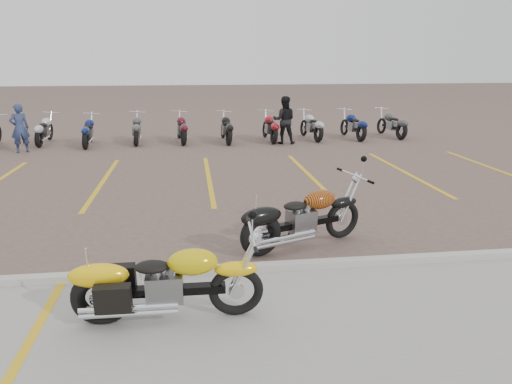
{
  "coord_description": "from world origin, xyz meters",
  "views": [
    {
      "loc": [
        -0.45,
        -8.76,
        3.07
      ],
      "look_at": [
        0.68,
        -0.26,
        0.75
      ],
      "focal_mm": 35.0,
      "sensor_mm": 36.0,
      "label": 1
    }
  ],
  "objects_px": {
    "person_b": "(284,120)",
    "yellow_cruiser": "(164,285)",
    "flame_cruiser": "(300,220)",
    "person_a": "(20,128)"
  },
  "relations": [
    {
      "from": "yellow_cruiser",
      "to": "flame_cruiser",
      "type": "relative_size",
      "value": 1.03
    },
    {
      "from": "person_b",
      "to": "flame_cruiser",
      "type": "bearing_deg",
      "value": 91.12
    },
    {
      "from": "yellow_cruiser",
      "to": "person_b",
      "type": "bearing_deg",
      "value": 73.79
    },
    {
      "from": "yellow_cruiser",
      "to": "flame_cruiser",
      "type": "xyz_separation_m",
      "value": [
        2.11,
        2.12,
        0.01
      ]
    },
    {
      "from": "person_a",
      "to": "person_b",
      "type": "height_order",
      "value": "person_b"
    },
    {
      "from": "flame_cruiser",
      "to": "person_b",
      "type": "height_order",
      "value": "person_b"
    },
    {
      "from": "yellow_cruiser",
      "to": "flame_cruiser",
      "type": "distance_m",
      "value": 2.99
    },
    {
      "from": "yellow_cruiser",
      "to": "person_a",
      "type": "distance_m",
      "value": 12.88
    },
    {
      "from": "person_b",
      "to": "yellow_cruiser",
      "type": "bearing_deg",
      "value": 83.4
    },
    {
      "from": "yellow_cruiser",
      "to": "person_b",
      "type": "distance_m",
      "value": 12.95
    }
  ]
}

